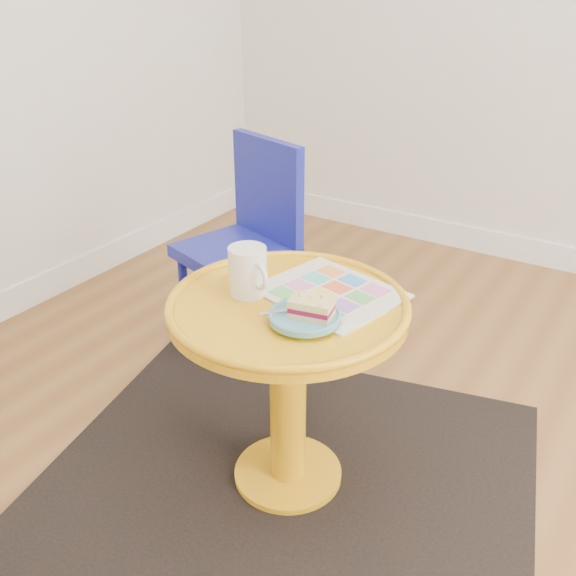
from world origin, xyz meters
The scene contains 9 objects.
room_walls centered at (-0.99, 0.99, 0.06)m, with size 4.00×4.00×4.00m.
rug centered at (-0.56, 0.18, 0.00)m, with size 1.30×1.10×0.01m, color black.
side_table centered at (-0.56, 0.18, 0.40)m, with size 0.58×0.58×0.55m.
chair centered at (-1.05, 0.70, 0.44)m, with size 0.42×0.42×0.76m.
newspaper centered at (-0.50, 0.28, 0.55)m, with size 0.32×0.27×0.01m, color silver.
mug centered at (-0.67, 0.17, 0.62)m, with size 0.13×0.09×0.12m.
plate centered at (-0.48, 0.12, 0.57)m, with size 0.16×0.16×0.02m.
cake_slice centered at (-0.46, 0.12, 0.60)m, with size 0.11×0.08×0.04m.
fork centered at (-0.51, 0.12, 0.58)m, with size 0.11×0.12×0.00m.
Camera 1 is at (0.16, -0.96, 1.28)m, focal length 40.00 mm.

